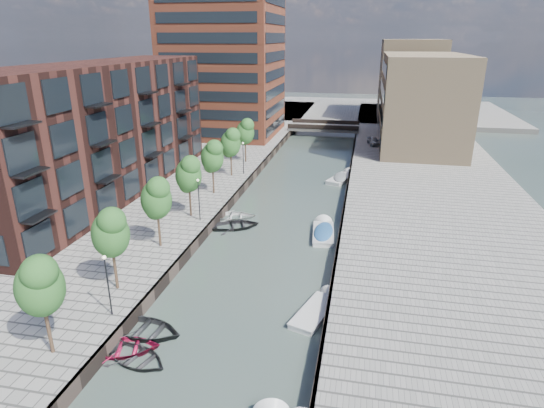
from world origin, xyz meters
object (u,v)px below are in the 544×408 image
(tree_1, at_px, (110,231))
(tree_6, at_px, (245,131))
(tree_0, at_px, (39,284))
(car, at_px, (373,141))
(sloop_4, at_px, (236,228))
(motorboat_4, at_px, (342,178))
(sloop_2, at_px, (124,351))
(tree_4, at_px, (212,155))
(bridge, at_px, (324,127))
(sloop_1, at_px, (137,361))
(tree_3, at_px, (188,173))
(sloop_0, at_px, (145,333))
(sloop_3, at_px, (234,218))
(tree_5, at_px, (231,142))
(motorboat_2, at_px, (319,309))
(tree_2, at_px, (156,197))
(motorboat_3, at_px, (323,232))

(tree_1, height_order, tree_6, same)
(tree_6, bearing_deg, tree_0, -90.00)
(car, bearing_deg, sloop_4, -123.61)
(motorboat_4, bearing_deg, tree_0, -109.15)
(sloop_2, relative_size, motorboat_4, 0.74)
(tree_4, distance_m, sloop_2, 26.73)
(bridge, bearing_deg, sloop_1, -93.64)
(tree_1, relative_size, tree_3, 1.00)
(tree_4, height_order, sloop_0, tree_4)
(sloop_1, height_order, car, car)
(sloop_2, xyz_separation_m, motorboat_4, (10.52, 37.22, 0.22))
(tree_1, xyz_separation_m, sloop_4, (4.46, 14.16, -5.31))
(tree_0, distance_m, tree_1, 7.00)
(sloop_2, relative_size, car, 1.14)
(tree_1, xyz_separation_m, sloop_0, (3.53, -3.16, -5.31))
(tree_0, relative_size, tree_3, 1.00)
(sloop_3, bearing_deg, sloop_4, -174.15)
(tree_5, relative_size, sloop_2, 1.40)
(sloop_3, height_order, motorboat_4, motorboat_4)
(tree_3, relative_size, motorboat_2, 1.13)
(bridge, relative_size, car, 3.47)
(tree_0, bearing_deg, motorboat_2, 31.59)
(tree_1, xyz_separation_m, sloop_2, (3.10, -5.01, -5.31))
(tree_6, xyz_separation_m, sloop_3, (3.61, -18.55, -5.31))
(tree_2, bearing_deg, tree_6, 90.00)
(tree_0, bearing_deg, sloop_2, 32.71)
(bridge, bearing_deg, sloop_4, -94.93)
(tree_3, height_order, tree_5, same)
(tree_6, xyz_separation_m, sloop_4, (4.46, -20.84, -5.31))
(tree_0, bearing_deg, motorboat_3, 58.75)
(motorboat_2, bearing_deg, tree_5, 117.75)
(car, bearing_deg, tree_0, -120.50)
(tree_2, xyz_separation_m, motorboat_3, (12.97, 7.38, -5.08))
(sloop_0, distance_m, car, 54.46)
(sloop_0, height_order, motorboat_4, motorboat_4)
(tree_6, xyz_separation_m, sloop_2, (3.10, -40.01, -5.31))
(tree_0, bearing_deg, sloop_1, 17.65)
(motorboat_2, height_order, motorboat_4, motorboat_4)
(tree_2, relative_size, sloop_0, 1.20)
(sloop_3, bearing_deg, tree_5, 2.75)
(tree_0, distance_m, motorboat_2, 17.14)
(sloop_1, xyz_separation_m, motorboat_4, (9.35, 37.86, 0.22))
(tree_1, relative_size, sloop_0, 1.20)
(tree_0, height_order, tree_4, same)
(sloop_2, xyz_separation_m, motorboat_3, (9.87, 19.38, 0.22))
(tree_3, height_order, tree_4, same)
(tree_3, distance_m, sloop_0, 18.30)
(tree_4, bearing_deg, sloop_3, -51.59)
(tree_2, height_order, sloop_0, tree_2)
(sloop_0, distance_m, motorboat_2, 11.40)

